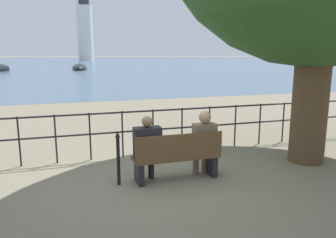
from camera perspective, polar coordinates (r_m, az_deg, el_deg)
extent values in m
plane|color=#7A705B|center=(6.21, 1.43, -10.32)|extent=(1000.00, 1000.00, 0.00)
cube|color=#47607A|center=(166.28, -17.42, 9.89)|extent=(600.00, 300.00, 0.01)
cylinder|color=#4C3823|center=(7.48, 23.63, 4.37)|extent=(0.73, 0.73, 3.02)
cube|color=brown|center=(6.07, 1.45, -6.58)|extent=(1.61, 0.45, 0.05)
cube|color=brown|center=(5.81, 2.13, -4.82)|extent=(1.61, 0.04, 0.45)
cube|color=black|center=(5.96, -5.06, -9.25)|extent=(0.10, 0.41, 0.40)
cube|color=black|center=(6.40, 7.47, -7.86)|extent=(0.10, 0.41, 0.40)
cylinder|color=black|center=(6.10, -4.95, -8.50)|extent=(0.11, 0.11, 0.45)
cylinder|color=black|center=(6.15, -2.95, -8.31)|extent=(0.11, 0.11, 0.45)
cube|color=black|center=(5.96, -3.78, -6.19)|extent=(0.41, 0.26, 0.14)
cube|color=black|center=(5.81, -3.60, -4.21)|extent=(0.48, 0.24, 0.57)
sphere|color=#846047|center=(5.72, -3.64, -0.42)|extent=(0.19, 0.19, 0.19)
cylinder|color=brown|center=(6.43, 4.85, -7.48)|extent=(0.11, 0.11, 0.45)
cylinder|color=brown|center=(6.50, 6.39, -7.30)|extent=(0.11, 0.11, 0.45)
cube|color=brown|center=(6.30, 5.99, -5.25)|extent=(0.35, 0.26, 0.14)
cube|color=brown|center=(6.16, 6.36, -3.39)|extent=(0.42, 0.24, 0.57)
sphere|color=#A87A5B|center=(6.07, 6.45, 0.35)|extent=(0.23, 0.23, 0.23)
cylinder|color=black|center=(7.35, -24.49, -3.63)|extent=(0.04, 0.04, 1.05)
cylinder|color=black|center=(7.30, -18.96, -3.33)|extent=(0.04, 0.04, 1.05)
cylinder|color=black|center=(7.31, -13.41, -2.99)|extent=(0.04, 0.04, 1.05)
cylinder|color=black|center=(7.39, -7.93, -2.63)|extent=(0.04, 0.04, 1.05)
cylinder|color=black|center=(7.54, -2.62, -2.26)|extent=(0.04, 0.04, 1.05)
cylinder|color=black|center=(7.75, 2.44, -1.89)|extent=(0.04, 0.04, 1.05)
cylinder|color=black|center=(8.02, 7.20, -1.53)|extent=(0.04, 0.04, 1.05)
cylinder|color=black|center=(8.34, 11.62, -1.18)|extent=(0.04, 0.04, 1.05)
cylinder|color=black|center=(8.70, 15.69, -0.86)|extent=(0.04, 0.04, 1.05)
cylinder|color=black|center=(9.11, 19.41, -0.55)|extent=(0.04, 0.04, 1.05)
cylinder|color=black|center=(9.55, 22.81, -0.28)|extent=(0.04, 0.04, 1.05)
cylinder|color=black|center=(10.02, 25.89, -0.02)|extent=(0.04, 0.04, 1.05)
cylinder|color=black|center=(7.44, -2.65, 1.45)|extent=(15.58, 0.04, 0.04)
cylinder|color=black|center=(7.53, -2.62, -1.87)|extent=(15.58, 0.04, 0.04)
cylinder|color=black|center=(5.85, -8.64, -7.30)|extent=(0.06, 0.06, 0.87)
cone|color=black|center=(5.72, -8.78, -2.60)|extent=(0.09, 0.09, 0.12)
ellipsoid|color=black|center=(52.99, -15.14, 8.60)|extent=(2.64, 7.94, 1.24)
cylinder|color=silver|center=(53.07, -15.46, 14.54)|extent=(0.14, 0.14, 10.28)
cylinder|color=white|center=(129.43, -14.22, 14.24)|extent=(5.61, 5.61, 19.88)
cylinder|color=#2D2D33|center=(130.56, -14.47, 19.12)|extent=(3.93, 3.93, 2.42)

